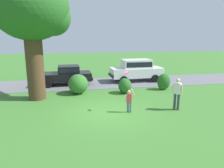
{
  "coord_description": "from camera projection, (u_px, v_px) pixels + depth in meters",
  "views": [
    {
      "loc": [
        -1.69,
        -10.43,
        3.93
      ],
      "look_at": [
        0.55,
        1.74,
        1.1
      ],
      "focal_mm": 33.79,
      "sensor_mm": 36.0,
      "label": 1
    }
  ],
  "objects": [
    {
      "name": "adult_onlooker",
      "position": [
        177.0,
        92.0,
        11.28
      ],
      "size": [
        0.4,
        0.42,
        1.74
      ],
      "color": "#3F3F4C",
      "rests_on": "ground"
    },
    {
      "name": "frisbee",
      "position": [
        127.0,
        72.0,
        10.88
      ],
      "size": [
        0.29,
        0.28,
        0.2
      ],
      "color": "red"
    },
    {
      "name": "child_thrower",
      "position": [
        129.0,
        99.0,
        10.96
      ],
      "size": [
        0.48,
        0.25,
        1.29
      ],
      "color": "#4C608C",
      "rests_on": "ground"
    },
    {
      "name": "shrub_centre_left",
      "position": [
        125.0,
        86.0,
        14.73
      ],
      "size": [
        0.91,
        1.07,
        1.06
      ],
      "color": "#286023",
      "rests_on": "ground"
    },
    {
      "name": "shrub_near_tree",
      "position": [
        78.0,
        84.0,
        14.58
      ],
      "size": [
        1.37,
        1.49,
        1.36
      ],
      "color": "#33702B",
      "rests_on": "ground"
    },
    {
      "name": "parked_sedan",
      "position": [
        66.0,
        74.0,
        17.22
      ],
      "size": [
        4.47,
        2.23,
        1.56
      ],
      "color": "black",
      "rests_on": "ground"
    },
    {
      "name": "ground_plane",
      "position": [
        108.0,
        112.0,
        11.17
      ],
      "size": [
        80.0,
        80.0,
        0.0
      ],
      "primitive_type": "plane",
      "color": "#3D752D"
    },
    {
      "name": "shrub_centre",
      "position": [
        164.0,
        82.0,
        15.71
      ],
      "size": [
        0.98,
        0.79,
        1.21
      ],
      "color": "#286023",
      "rests_on": "ground"
    },
    {
      "name": "parked_suv",
      "position": [
        136.0,
        69.0,
        18.54
      ],
      "size": [
        4.76,
        2.23,
        1.92
      ],
      "color": "white",
      "rests_on": "ground"
    },
    {
      "name": "driveway_strip",
      "position": [
        94.0,
        83.0,
        17.89
      ],
      "size": [
        28.0,
        4.4,
        0.02
      ],
      "primitive_type": "cube",
      "color": "slate",
      "rests_on": "ground"
    },
    {
      "name": "oak_tree_large",
      "position": [
        32.0,
        12.0,
        12.42
      ],
      "size": [
        4.56,
        4.5,
        7.46
      ],
      "color": "#513823",
      "rests_on": "ground"
    }
  ]
}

